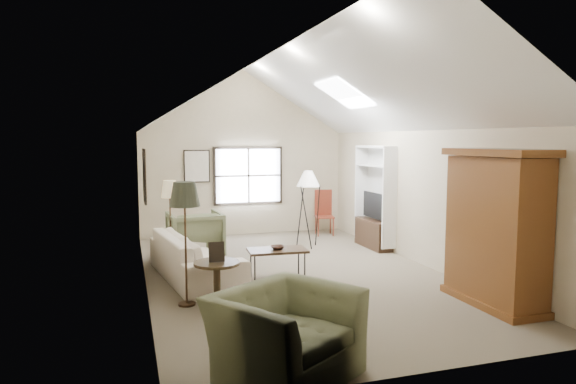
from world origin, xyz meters
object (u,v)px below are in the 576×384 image
object	(u,v)px
armchair_far	(195,235)
coffee_table	(277,264)
armoire	(496,228)
sofa	(195,256)
side_table	(217,284)
side_chair	(325,213)
armchair_near	(285,334)

from	to	relation	value
armchair_far	coffee_table	bearing A→B (deg)	117.58
armoire	coffee_table	world-z (taller)	armoire
armoire	sofa	size ratio (longest dim) A/B	0.86
armchair_far	side_table	distance (m)	3.05
coffee_table	side_chair	xyz separation A→B (m)	(2.21, 3.44, 0.30)
sofa	coffee_table	size ratio (longest dim) A/B	2.61
armoire	armchair_far	world-z (taller)	armoire
armoire	side_chair	bearing A→B (deg)	93.42
armchair_near	side_table	size ratio (longest dim) A/B	2.03
armchair_far	coffee_table	xyz separation A→B (m)	(1.13, -1.89, -0.22)
side_table	side_chair	bearing A→B (deg)	53.31
coffee_table	side_table	xyz separation A→B (m)	(-1.22, -1.16, 0.07)
armchair_near	armchair_far	xyz separation A→B (m)	(-0.20, 5.34, 0.04)
armchair_near	side_chair	distance (m)	7.58
armchair_far	side_chair	distance (m)	3.69
armchair_far	coffee_table	distance (m)	2.21
armoire	side_table	size ratio (longest dim) A/B	3.42
sofa	coffee_table	bearing A→B (deg)	-117.24
side_table	side_chair	distance (m)	5.74
armchair_far	side_chair	bearing A→B (deg)	-158.44
sofa	coffee_table	distance (m)	1.40
armchair_near	coffee_table	bearing A→B (deg)	42.82
sofa	armchair_near	bearing A→B (deg)	177.04
side_table	side_chair	xyz separation A→B (m)	(3.43, 4.60, 0.23)
armchair_far	side_table	xyz separation A→B (m)	(-0.08, -3.04, -0.15)
sofa	armchair_far	distance (m)	1.46
sofa	armchair_far	xyz separation A→B (m)	(0.18, 1.44, 0.09)
armchair_far	sofa	bearing A→B (deg)	79.29
coffee_table	side_chair	distance (m)	4.10
armchair_near	sofa	bearing A→B (deg)	63.60
side_chair	side_table	bearing A→B (deg)	-115.53
coffee_table	side_table	world-z (taller)	side_table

